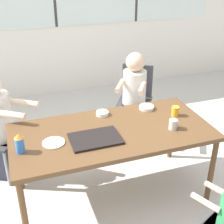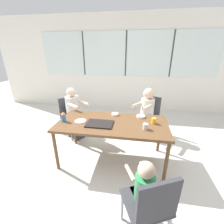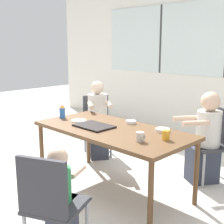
{
  "view_description": "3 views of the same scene",
  "coord_description": "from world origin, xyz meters",
  "px_view_note": "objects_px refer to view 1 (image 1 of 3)",
  "views": [
    {
      "loc": [
        -0.75,
        -2.21,
        2.11
      ],
      "look_at": [
        0.0,
        0.0,
        0.9
      ],
      "focal_mm": 50.0,
      "sensor_mm": 36.0,
      "label": 1
    },
    {
      "loc": [
        0.34,
        -2.13,
        1.77
      ],
      "look_at": [
        0.0,
        0.0,
        0.9
      ],
      "focal_mm": 24.0,
      "sensor_mm": 36.0,
      "label": 2
    },
    {
      "loc": [
        2.29,
        -2.3,
        1.6
      ],
      "look_at": [
        0.0,
        0.0,
        0.9
      ],
      "focal_mm": 50.0,
      "sensor_mm": 36.0,
      "label": 3
    }
  ],
  "objects_px": {
    "person_woman_green_shirt": "(3,133)",
    "sippy_cup": "(20,143)",
    "coffee_mug": "(173,124)",
    "bowl_cereal": "(147,107)",
    "juice_glass": "(175,111)",
    "chair_for_man_blue_shirt": "(136,93)",
    "bowl_white_shallow": "(102,113)",
    "person_man_blue_shirt": "(134,100)"
  },
  "relations": [
    {
      "from": "sippy_cup",
      "to": "coffee_mug",
      "type": "bearing_deg",
      "value": -2.84
    },
    {
      "from": "juice_glass",
      "to": "bowl_cereal",
      "type": "bearing_deg",
      "value": 132.09
    },
    {
      "from": "chair_for_man_blue_shirt",
      "to": "person_woman_green_shirt",
      "type": "distance_m",
      "value": 1.67
    },
    {
      "from": "bowl_white_shallow",
      "to": "bowl_cereal",
      "type": "bearing_deg",
      "value": -2.36
    },
    {
      "from": "person_woman_green_shirt",
      "to": "juice_glass",
      "type": "relative_size",
      "value": 11.83
    },
    {
      "from": "juice_glass",
      "to": "bowl_white_shallow",
      "type": "distance_m",
      "value": 0.69
    },
    {
      "from": "coffee_mug",
      "to": "juice_glass",
      "type": "xyz_separation_m",
      "value": [
        0.14,
        0.21,
        0.0
      ]
    },
    {
      "from": "person_man_blue_shirt",
      "to": "coffee_mug",
      "type": "xyz_separation_m",
      "value": [
        -0.08,
        -1.1,
        0.26
      ]
    },
    {
      "from": "bowl_white_shallow",
      "to": "bowl_cereal",
      "type": "relative_size",
      "value": 0.81
    },
    {
      "from": "sippy_cup",
      "to": "bowl_white_shallow",
      "type": "xyz_separation_m",
      "value": [
        0.78,
        0.38,
        -0.07
      ]
    },
    {
      "from": "person_woman_green_shirt",
      "to": "sippy_cup",
      "type": "relative_size",
      "value": 6.61
    },
    {
      "from": "person_woman_green_shirt",
      "to": "coffee_mug",
      "type": "bearing_deg",
      "value": 96.08
    },
    {
      "from": "juice_glass",
      "to": "bowl_cereal",
      "type": "height_order",
      "value": "juice_glass"
    },
    {
      "from": "juice_glass",
      "to": "bowl_cereal",
      "type": "relative_size",
      "value": 0.64
    },
    {
      "from": "juice_glass",
      "to": "bowl_white_shallow",
      "type": "xyz_separation_m",
      "value": [
        -0.65,
        0.23,
        -0.03
      ]
    },
    {
      "from": "coffee_mug",
      "to": "bowl_white_shallow",
      "type": "height_order",
      "value": "coffee_mug"
    },
    {
      "from": "person_woman_green_shirt",
      "to": "bowl_cereal",
      "type": "distance_m",
      "value": 1.45
    },
    {
      "from": "coffee_mug",
      "to": "juice_glass",
      "type": "relative_size",
      "value": 0.98
    },
    {
      "from": "chair_for_man_blue_shirt",
      "to": "bowl_cereal",
      "type": "distance_m",
      "value": 0.87
    },
    {
      "from": "sippy_cup",
      "to": "bowl_white_shallow",
      "type": "bearing_deg",
      "value": 26.14
    },
    {
      "from": "bowl_white_shallow",
      "to": "juice_glass",
      "type": "bearing_deg",
      "value": -19.94
    },
    {
      "from": "person_man_blue_shirt",
      "to": "bowl_cereal",
      "type": "height_order",
      "value": "person_man_blue_shirt"
    },
    {
      "from": "chair_for_man_blue_shirt",
      "to": "person_woman_green_shirt",
      "type": "xyz_separation_m",
      "value": [
        -1.61,
        -0.45,
        -0.01
      ]
    },
    {
      "from": "juice_glass",
      "to": "coffee_mug",
      "type": "bearing_deg",
      "value": -122.49
    },
    {
      "from": "juice_glass",
      "to": "chair_for_man_blue_shirt",
      "type": "bearing_deg",
      "value": 88.02
    },
    {
      "from": "chair_for_man_blue_shirt",
      "to": "person_woman_green_shirt",
      "type": "height_order",
      "value": "person_woman_green_shirt"
    },
    {
      "from": "coffee_mug",
      "to": "bowl_white_shallow",
      "type": "bearing_deg",
      "value": 138.76
    },
    {
      "from": "coffee_mug",
      "to": "bowl_cereal",
      "type": "xyz_separation_m",
      "value": [
        -0.06,
        0.43,
        -0.03
      ]
    },
    {
      "from": "coffee_mug",
      "to": "person_woman_green_shirt",
      "type": "bearing_deg",
      "value": 151.25
    },
    {
      "from": "person_woman_green_shirt",
      "to": "person_man_blue_shirt",
      "type": "height_order",
      "value": "person_woman_green_shirt"
    },
    {
      "from": "coffee_mug",
      "to": "juice_glass",
      "type": "height_order",
      "value": "juice_glass"
    },
    {
      "from": "chair_for_man_blue_shirt",
      "to": "sippy_cup",
      "type": "xyz_separation_m",
      "value": [
        -1.47,
        -1.17,
        0.29
      ]
    },
    {
      "from": "person_woman_green_shirt",
      "to": "bowl_cereal",
      "type": "xyz_separation_m",
      "value": [
        1.38,
        -0.36,
        0.23
      ]
    },
    {
      "from": "coffee_mug",
      "to": "chair_for_man_blue_shirt",
      "type": "bearing_deg",
      "value": 82.1
    },
    {
      "from": "person_woman_green_shirt",
      "to": "coffee_mug",
      "type": "xyz_separation_m",
      "value": [
        1.44,
        -0.79,
        0.26
      ]
    },
    {
      "from": "chair_for_man_blue_shirt",
      "to": "person_man_blue_shirt",
      "type": "distance_m",
      "value": 0.16
    },
    {
      "from": "person_woman_green_shirt",
      "to": "person_man_blue_shirt",
      "type": "distance_m",
      "value": 1.55
    },
    {
      "from": "chair_for_man_blue_shirt",
      "to": "juice_glass",
      "type": "relative_size",
      "value": 9.26
    },
    {
      "from": "person_woman_green_shirt",
      "to": "juice_glass",
      "type": "bearing_deg",
      "value": 104.74
    },
    {
      "from": "chair_for_man_blue_shirt",
      "to": "person_woman_green_shirt",
      "type": "bearing_deg",
      "value": 47.8
    },
    {
      "from": "person_woman_green_shirt",
      "to": "bowl_white_shallow",
      "type": "xyz_separation_m",
      "value": [
        0.93,
        -0.34,
        0.23
      ]
    },
    {
      "from": "person_woman_green_shirt",
      "to": "person_man_blue_shirt",
      "type": "bearing_deg",
      "value": 136.23
    }
  ]
}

